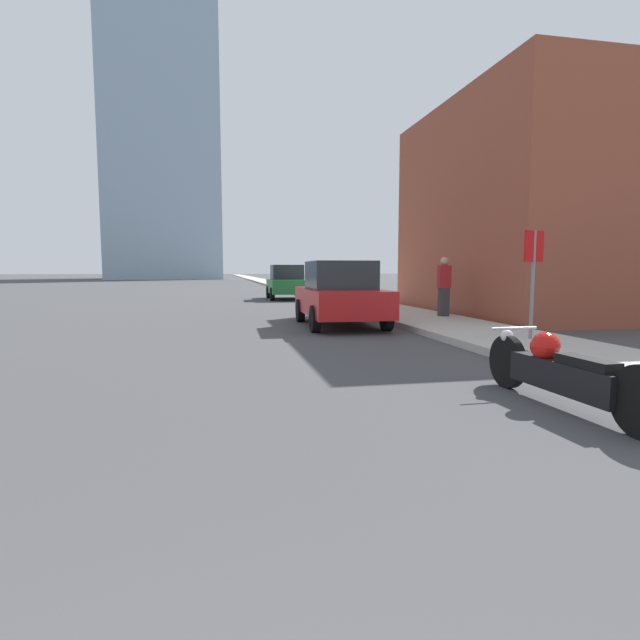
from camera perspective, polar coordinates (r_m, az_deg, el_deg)
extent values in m
cube|color=#B2ADA3|center=(40.29, -3.32, 3.70)|extent=(2.48, 240.00, 0.15)
cube|color=brown|center=(19.19, 26.65, 10.92)|extent=(8.98, 8.69, 6.86)
cube|color=#8CA5BC|center=(96.58, -17.47, 26.06)|extent=(18.05, 18.05, 70.91)
cylinder|color=black|center=(6.78, 20.64, -4.48)|extent=(0.12, 0.67, 0.67)
cube|color=black|center=(5.99, 26.02, -5.87)|extent=(0.29, 1.53, 0.33)
sphere|color=red|center=(6.17, 24.35, -2.75)|extent=(0.33, 0.33, 0.33)
cube|color=black|center=(5.71, 28.20, -4.32)|extent=(0.24, 0.70, 0.10)
sphere|color=silver|center=(6.76, 20.58, -1.71)|extent=(0.16, 0.16, 0.16)
cylinder|color=silver|center=(6.63, 21.29, -0.88)|extent=(0.62, 0.06, 0.04)
cube|color=red|center=(13.32, 2.29, 2.15)|extent=(1.99, 4.22, 0.67)
cube|color=#23282D|center=(13.29, 2.31, 5.17)|extent=(1.65, 2.05, 0.73)
cylinder|color=black|center=(14.46, -2.27, 1.10)|extent=(0.22, 0.66, 0.66)
cylinder|color=black|center=(14.81, 4.59, 1.20)|extent=(0.22, 0.66, 0.66)
cylinder|color=black|center=(11.91, -0.57, 0.12)|extent=(0.22, 0.66, 0.66)
cylinder|color=black|center=(12.33, 7.63, 0.26)|extent=(0.22, 0.66, 0.66)
cube|color=#1E6B33|center=(25.65, -3.81, 3.88)|extent=(1.88, 3.94, 0.69)
cube|color=#23282D|center=(25.64, -3.83, 5.47)|extent=(1.57, 1.90, 0.74)
cylinder|color=black|center=(26.79, -5.93, 3.20)|extent=(0.21, 0.65, 0.65)
cylinder|color=black|center=(26.97, -2.30, 3.24)|extent=(0.21, 0.65, 0.65)
cylinder|color=black|center=(24.38, -5.48, 2.96)|extent=(0.21, 0.65, 0.65)
cylinder|color=black|center=(24.58, -1.51, 3.00)|extent=(0.21, 0.65, 0.65)
cylinder|color=slate|center=(10.57, 23.11, 3.68)|extent=(0.07, 0.07, 2.10)
cube|color=red|center=(10.58, 23.27, 7.74)|extent=(0.57, 0.26, 0.60)
cube|color=#38383D|center=(15.01, 13.94, 2.01)|extent=(0.29, 0.20, 0.83)
cube|color=#B22328|center=(14.98, 14.01, 4.83)|extent=(0.36, 0.20, 0.65)
sphere|color=tan|center=(14.98, 14.05, 6.54)|extent=(0.24, 0.24, 0.24)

